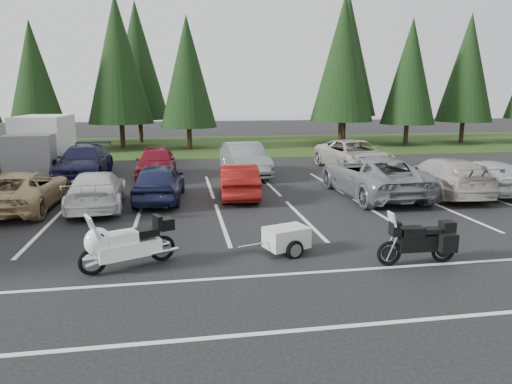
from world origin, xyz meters
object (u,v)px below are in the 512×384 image
Objects in this scene: car_far_4 at (354,155)px; car_near_8 at (486,176)px; car_far_3 at (245,159)px; adventure_motorcycle at (417,237)px; box_truck at (40,144)px; car_far_1 at (84,161)px; car_near_6 at (372,176)px; car_near_7 at (443,176)px; cargo_trailer at (286,240)px; car_near_2 at (23,190)px; car_near_5 at (238,180)px; touring_motorcycle at (128,239)px; car_near_4 at (159,182)px; car_near_3 at (97,190)px; car_far_2 at (156,162)px.

car_near_8 is at bearing -69.23° from car_far_4.
car_far_3 is 13.10m from adventure_motorcycle.
box_truck reaches higher than car_near_8.
car_far_1 is at bearing 168.49° from car_far_3.
car_near_7 is (2.95, -0.26, -0.06)m from car_near_6.
adventure_motorcycle is (2.91, -1.25, 0.32)m from cargo_trailer.
car_near_2 is at bearing 4.66° from car_near_8.
car_far_4 is 14.15m from cargo_trailer.
adventure_motorcycle is at bearing -110.74° from car_far_4.
car_near_5 is at bearing 74.13° from cargo_trailer.
cargo_trailer is (-6.69, -12.46, -0.45)m from car_far_4.
car_near_6 is 6.52m from car_far_4.
car_near_2 is at bearing -1.07° from car_near_6.
touring_motorcycle reaches higher than car_near_5.
car_far_3 is (-9.29, 5.73, 0.10)m from car_near_8.
cargo_trailer is (9.86, -14.63, -1.09)m from box_truck.
car_near_2 is at bearing 11.77° from car_near_4.
car_far_1 is at bearing -16.14° from car_near_8.
adventure_motorcycle is at bearing -84.42° from car_far_3.
car_near_7 is 9.32m from car_far_3.
car_near_5 is 0.69× the size of car_near_6.
box_truck reaches higher than car_near_6.
car_near_4 reaches higher than car_near_2.
car_near_3 is 6.97m from car_far_1.
box_truck is 19.84m from car_near_7.
car_far_1 reaches higher than cargo_trailer.
car_far_2 is (-3.42, 5.03, 0.09)m from car_near_5.
car_near_2 is at bearing -125.48° from car_far_2.
car_near_4 is 0.86× the size of car_far_3.
car_near_6 is 7.94m from cargo_trailer.
car_far_2 is (4.37, 5.78, 0.08)m from car_near_2.
car_far_2 reaches higher than car_near_5.
adventure_motorcycle is (2.31, -12.90, -0.15)m from car_far_3.
car_near_8 is at bearing -175.64° from car_near_7.
car_near_3 is 10.60m from car_near_6.
car_far_4 is 16.61m from touring_motorcycle.
touring_motorcycle is (3.44, -12.97, -0.07)m from car_far_1.
cargo_trailer is at bearing 157.54° from adventure_motorcycle.
car_near_3 is at bearing 0.14° from car_near_6.
touring_motorcycle is at bearing -88.86° from car_far_2.
car_near_4 is at bearing 98.30° from cargo_trailer.
adventure_motorcycle is at bearing 50.85° from car_near_8.
box_truck is 1.37× the size of car_near_5.
car_far_2 is at bearing -110.12° from car_near_3.
touring_motorcycle is (-8.86, -6.52, -0.11)m from car_near_6.
car_far_2 is at bearing -24.59° from box_truck.
car_far_3 is at bearing -124.63° from car_near_4.
car_near_3 is at bearing 5.35° from car_near_8.
car_near_6 is 1.19× the size of car_far_3.
car_near_6 reaches higher than cargo_trailer.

